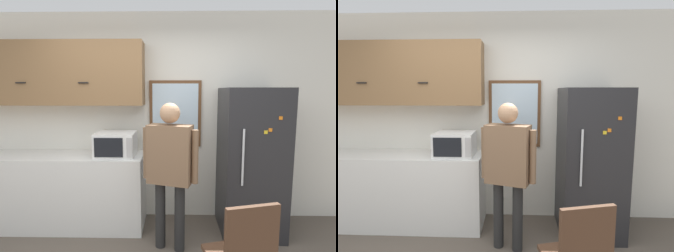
% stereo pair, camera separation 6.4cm
% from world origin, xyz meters
% --- Properties ---
extents(back_wall, '(6.00, 0.06, 2.70)m').
position_xyz_m(back_wall, '(0.00, 1.78, 1.35)').
color(back_wall, silver).
rests_on(back_wall, ground_plane).
extents(counter, '(2.15, 0.60, 0.92)m').
position_xyz_m(counter, '(-1.13, 1.45, 0.46)').
color(counter, silver).
rests_on(counter, ground_plane).
extents(upper_cabinets, '(2.15, 0.33, 0.78)m').
position_xyz_m(upper_cabinets, '(-1.13, 1.59, 1.92)').
color(upper_cabinets, olive).
extents(microwave, '(0.47, 0.42, 0.29)m').
position_xyz_m(microwave, '(-0.38, 1.43, 1.07)').
color(microwave, white).
rests_on(microwave, counter).
extents(person, '(0.58, 0.35, 1.59)m').
position_xyz_m(person, '(0.28, 0.97, 0.97)').
color(person, black).
rests_on(person, ground_plane).
extents(refrigerator, '(0.70, 0.74, 1.74)m').
position_xyz_m(refrigerator, '(1.25, 1.38, 0.87)').
color(refrigerator, '#232326').
rests_on(refrigerator, ground_plane).
extents(window, '(0.67, 0.05, 0.87)m').
position_xyz_m(window, '(0.34, 1.74, 1.41)').
color(window, brown).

